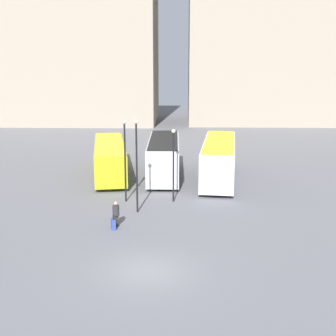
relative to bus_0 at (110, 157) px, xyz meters
name	(u,v)px	position (x,y,z in m)	size (l,w,h in m)	color
ground_plane	(148,271)	(4.72, -19.00, -1.56)	(160.00, 160.00, 0.00)	slate
bus_0	(110,157)	(0.00, 0.00, 0.00)	(4.44, 11.75, 2.85)	gold
bus_1	(164,156)	(4.76, -0.47, 0.22)	(2.72, 10.06, 3.29)	silver
bus_2	(219,159)	(9.43, -1.45, 0.25)	(3.77, 11.40, 3.33)	silver
traveler	(116,212)	(2.35, -12.98, -0.61)	(0.52, 0.52, 1.60)	#4C3828
suitcase	(113,224)	(2.25, -13.49, -1.22)	(0.35, 0.48, 0.97)	#334CB2
lamp_post_0	(173,159)	(5.73, -7.74, 1.55)	(0.28, 0.28, 5.23)	black
lamp_post_1	(137,159)	(3.38, -10.18, 2.05)	(0.28, 0.28, 6.20)	black
lamp_post_2	(125,154)	(2.33, -7.82, 1.87)	(0.28, 0.28, 5.86)	black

